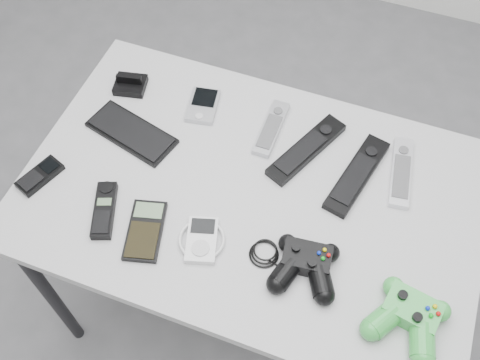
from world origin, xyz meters
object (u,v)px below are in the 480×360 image
(remote_black_b, at_px, (357,174))
(controller_green, at_px, (409,316))
(cordless_handset, at_px, (104,210))
(calculator, at_px, (145,230))
(remote_silver_b, at_px, (401,172))
(remote_silver_a, at_px, (271,128))
(pda, at_px, (203,105))
(mp3_player, at_px, (202,240))
(pda_keyboard, at_px, (132,132))
(mobile_phone, at_px, (40,176))
(desk, at_px, (251,205))
(remote_black_a, at_px, (306,149))
(controller_black, at_px, (306,264))

(remote_black_b, xyz_separation_m, controller_green, (0.19, -0.32, 0.02))
(cordless_handset, distance_m, calculator, 0.11)
(cordless_handset, relative_size, controller_green, 0.87)
(remote_silver_b, distance_m, controller_green, 0.37)
(remote_silver_a, bearing_deg, cordless_handset, -128.17)
(pda, xyz_separation_m, remote_black_b, (0.44, -0.07, 0.00))
(remote_black_b, distance_m, controller_green, 0.37)
(mp3_player, bearing_deg, pda_keyboard, 125.35)
(remote_silver_a, distance_m, calculator, 0.42)
(mobile_phone, relative_size, calculator, 0.74)
(remote_silver_a, bearing_deg, mobile_phone, -145.30)
(desk, relative_size, calculator, 7.10)
(desk, height_order, mobile_phone, mobile_phone)
(mobile_phone, xyz_separation_m, calculator, (0.31, -0.05, -0.00))
(pda_keyboard, relative_size, cordless_handset, 1.60)
(desk, relative_size, controller_green, 6.48)
(cordless_handset, bearing_deg, controller_green, -21.88)
(desk, bearing_deg, mp3_player, -109.47)
(controller_green, bearing_deg, pda_keyboard, 172.51)
(remote_black_b, distance_m, cordless_handset, 0.61)
(remote_black_a, height_order, controller_black, controller_black)
(mobile_phone, distance_m, controller_black, 0.68)
(controller_black, distance_m, controller_green, 0.24)
(remote_black_b, height_order, mp3_player, remote_black_b)
(remote_silver_a, bearing_deg, pda, 176.93)
(remote_black_a, bearing_deg, controller_green, -23.25)
(mobile_phone, bearing_deg, controller_green, 17.13)
(pda, height_order, calculator, pda)
(mp3_player, bearing_deg, remote_silver_a, 66.02)
(remote_silver_a, height_order, remote_silver_b, same)
(pda, height_order, remote_silver_b, remote_silver_b)
(pda_keyboard, distance_m, mp3_player, 0.36)
(pda_keyboard, bearing_deg, remote_black_b, 21.77)
(pda, distance_m, remote_black_b, 0.44)
(remote_black_a, xyz_separation_m, controller_black, (0.09, -0.31, 0.01))
(pda, relative_size, remote_silver_b, 0.57)
(remote_black_a, distance_m, remote_silver_b, 0.24)
(pda, bearing_deg, pda_keyboard, -143.21)
(remote_black_b, height_order, controller_black, controller_black)
(remote_black_a, relative_size, controller_green, 1.45)
(controller_black, bearing_deg, mobile_phone, 173.19)
(controller_black, bearing_deg, remote_black_b, 73.82)
(pda_keyboard, relative_size, mobile_phone, 2.06)
(pda_keyboard, relative_size, controller_black, 0.93)
(pda_keyboard, xyz_separation_m, mp3_player, (0.29, -0.22, 0.00))
(remote_black_a, relative_size, cordless_handset, 1.68)
(remote_silver_a, xyz_separation_m, controller_green, (0.43, -0.38, 0.02))
(calculator, bearing_deg, mp3_player, -5.21)
(mp3_player, bearing_deg, cordless_handset, 165.16)
(desk, distance_m, cordless_handset, 0.36)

